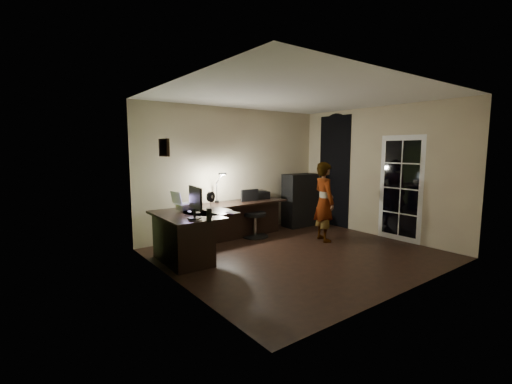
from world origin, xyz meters
TOP-DOWN VIEW (x-y plane):
  - floor at (0.00, 0.00)m, footprint 4.50×4.00m
  - ceiling at (0.00, 0.00)m, footprint 4.50×4.00m
  - wall_back at (0.00, 2.00)m, footprint 4.50×0.01m
  - wall_front at (0.00, -2.00)m, footprint 4.50×0.01m
  - wall_left at (-2.25, 0.00)m, footprint 0.01×4.00m
  - wall_right at (2.25, 0.00)m, footprint 0.01×4.00m
  - green_wall_overlay at (-2.24, 0.00)m, footprint 0.00×4.00m
  - arched_doorway at (2.24, 1.15)m, footprint 0.01×0.90m
  - french_door at (2.24, -0.55)m, footprint 0.02×0.92m
  - framed_picture at (-2.22, 0.45)m, footprint 0.04×0.30m
  - desk_left at (-1.76, 0.82)m, footprint 0.87×1.38m
  - desk_right at (-0.08, 1.63)m, footprint 1.96×0.74m
  - cabinet at (1.57, 1.58)m, footprint 0.85×0.45m
  - laptop_stand at (-1.62, 1.11)m, footprint 0.27×0.24m
  - laptop at (-1.62, 1.11)m, footprint 0.36×0.34m
  - monitor at (-1.83, 0.33)m, footprint 0.18×0.53m
  - mouse at (-1.68, 0.80)m, footprint 0.08×0.10m
  - phone at (-1.58, 0.72)m, footprint 0.08×0.13m
  - pen at (-1.85, 0.53)m, footprint 0.05×0.14m
  - speaker at (-1.77, -0.01)m, footprint 0.10×0.10m
  - notepad at (-1.13, 0.37)m, footprint 0.18×0.23m
  - desk_fan at (-0.93, 1.45)m, footprint 0.23×0.18m
  - headphones at (0.46, 1.88)m, footprint 0.19×0.12m
  - printer at (0.48, 1.80)m, footprint 0.51×0.44m
  - desk_lamp at (-0.57, 1.83)m, footprint 0.18×0.32m
  - office_chair at (0.08, 1.39)m, footprint 0.60×0.60m
  - person at (1.02, 0.34)m, footprint 0.54×0.65m

SIDE VIEW (x-z plane):
  - floor at x=0.00m, z-range -0.01..0.00m
  - desk_right at x=-0.08m, z-range 0.00..0.73m
  - desk_left at x=-1.76m, z-range 0.00..0.78m
  - office_chair at x=0.08m, z-range 0.00..0.98m
  - cabinet at x=1.57m, z-range 0.00..1.24m
  - headphones at x=0.46m, z-range 0.72..0.80m
  - person at x=1.02m, z-range 0.00..1.58m
  - phone at x=-1.58m, z-range 0.80..0.81m
  - notepad at x=-1.13m, z-range 0.80..0.81m
  - pen at x=-1.85m, z-range 0.80..0.81m
  - printer at x=0.48m, z-range 0.72..0.91m
  - mouse at x=-1.68m, z-range 0.80..0.84m
  - laptop_stand at x=-1.62m, z-range 0.80..0.90m
  - desk_fan at x=-0.93m, z-range 0.72..1.03m
  - speaker at x=-1.77m, z-range 0.80..1.00m
  - monitor at x=-1.83m, z-range 0.80..1.15m
  - laptop at x=-1.62m, z-range 0.90..1.12m
  - french_door at x=2.24m, z-range 0.00..2.10m
  - desk_lamp at x=-0.57m, z-range 0.72..1.40m
  - arched_doorway at x=2.24m, z-range 0.00..2.60m
  - wall_back at x=0.00m, z-range 0.00..2.70m
  - wall_front at x=0.00m, z-range 0.00..2.70m
  - wall_left at x=-2.25m, z-range 0.00..2.70m
  - wall_right at x=2.25m, z-range 0.00..2.70m
  - green_wall_overlay at x=-2.24m, z-range 0.00..2.70m
  - framed_picture at x=-2.22m, z-range 1.73..1.98m
  - ceiling at x=0.00m, z-range 2.70..2.71m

